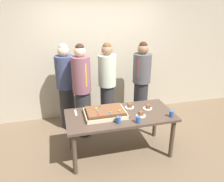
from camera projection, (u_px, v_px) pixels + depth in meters
The scene contains 15 objects.
ground_plane at pixel (120, 152), 3.83m from camera, with size 12.00×12.00×0.00m, color brown.
interior_back_panel at pixel (99, 47), 4.71m from camera, with size 8.00×0.12×3.00m, color #B2A893.
party_table at pixel (120, 119), 3.60m from camera, with size 1.71×0.80×0.72m.
sheet_cake at pixel (105, 113), 3.52m from camera, with size 0.64×0.45×0.12m.
plated_slice_near_left at pixel (130, 106), 3.78m from camera, with size 0.15×0.15×0.07m.
plated_slice_near_right at pixel (141, 114), 3.50m from camera, with size 0.15×0.15×0.07m.
plated_slice_far_left at pixel (148, 107), 3.74m from camera, with size 0.15×0.15×0.07m.
drink_cup_nearest at pixel (118, 120), 3.29m from camera, with size 0.07×0.07×0.10m, color #2D5199.
drink_cup_middle at pixel (171, 114), 3.47m from camera, with size 0.07×0.07×0.10m, color #2D5199.
drink_cup_far_end at pixel (138, 120), 3.30m from camera, with size 0.07×0.07×0.10m, color #2D5199.
cake_server_utensil at pixel (76, 113), 3.61m from camera, with size 0.03×0.20×0.01m, color silver.
person_serving_front at pixel (141, 82), 4.57m from camera, with size 0.36×0.36×1.68m.
person_green_shirt_behind at pixel (82, 90), 4.02m from camera, with size 0.33×0.33×1.75m.
person_striped_tie_right at pixel (107, 85), 4.34m from camera, with size 0.34×0.34×1.70m.
person_far_right_suit at pixel (66, 86), 4.31m from camera, with size 0.36×0.36×1.70m.
Camera 1 is at (-0.92, -3.04, 2.40)m, focal length 36.01 mm.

